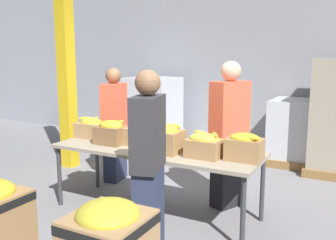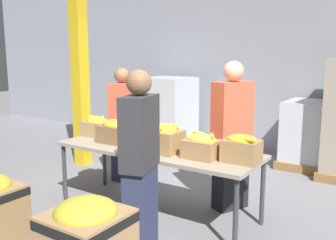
{
  "view_description": "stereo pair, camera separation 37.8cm",
  "coord_description": "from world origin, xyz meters",
  "px_view_note": "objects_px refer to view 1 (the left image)",
  "views": [
    {
      "loc": [
        2.07,
        -3.58,
        1.82
      ],
      "look_at": [
        0.14,
        0.04,
        1.11
      ],
      "focal_mm": 40.0,
      "sensor_mm": 36.0,
      "label": 1
    },
    {
      "loc": [
        2.4,
        -3.39,
        1.82
      ],
      "look_at": [
        0.14,
        0.04,
        1.11
      ],
      "focal_mm": 40.0,
      "sensor_mm": 36.0,
      "label": 2
    }
  ],
  "objects_px": {
    "banana_box_1": "(111,132)",
    "volunteer_1": "(229,136)",
    "volunteer_2": "(148,165)",
    "volunteer_0": "(114,125)",
    "banana_box_3": "(166,138)",
    "support_pillar": "(65,43)",
    "banana_box_0": "(91,128)",
    "pallet_stack_2": "(300,133)",
    "banana_box_5": "(245,146)",
    "banana_box_4": "(204,145)",
    "banana_box_2": "(141,134)",
    "sorting_table": "(156,153)",
    "pallet_stack_0": "(153,113)"
  },
  "relations": [
    {
      "from": "banana_box_4",
      "to": "pallet_stack_0",
      "type": "distance_m",
      "value": 3.64
    },
    {
      "from": "banana_box_3",
      "to": "pallet_stack_2",
      "type": "distance_m",
      "value": 3.17
    },
    {
      "from": "banana_box_3",
      "to": "banana_box_0",
      "type": "bearing_deg",
      "value": 170.78
    },
    {
      "from": "banana_box_3",
      "to": "volunteer_2",
      "type": "relative_size",
      "value": 0.21
    },
    {
      "from": "banana_box_2",
      "to": "banana_box_4",
      "type": "relative_size",
      "value": 1.0
    },
    {
      "from": "volunteer_1",
      "to": "volunteer_2",
      "type": "distance_m",
      "value": 1.42
    },
    {
      "from": "banana_box_3",
      "to": "pallet_stack_0",
      "type": "height_order",
      "value": "pallet_stack_0"
    },
    {
      "from": "pallet_stack_2",
      "to": "banana_box_1",
      "type": "bearing_deg",
      "value": -119.99
    },
    {
      "from": "banana_box_3",
      "to": "banana_box_4",
      "type": "height_order",
      "value": "banana_box_3"
    },
    {
      "from": "banana_box_0",
      "to": "banana_box_3",
      "type": "bearing_deg",
      "value": -9.22
    },
    {
      "from": "sorting_table",
      "to": "volunteer_1",
      "type": "bearing_deg",
      "value": 42.03
    },
    {
      "from": "volunteer_2",
      "to": "support_pillar",
      "type": "height_order",
      "value": "support_pillar"
    },
    {
      "from": "banana_box_4",
      "to": "support_pillar",
      "type": "relative_size",
      "value": 0.09
    },
    {
      "from": "sorting_table",
      "to": "support_pillar",
      "type": "height_order",
      "value": "support_pillar"
    },
    {
      "from": "volunteer_1",
      "to": "pallet_stack_2",
      "type": "xyz_separation_m",
      "value": [
        0.46,
        2.3,
        -0.34
      ]
    },
    {
      "from": "banana_box_0",
      "to": "pallet_stack_2",
      "type": "distance_m",
      "value": 3.55
    },
    {
      "from": "volunteer_1",
      "to": "support_pillar",
      "type": "xyz_separation_m",
      "value": [
        -2.85,
        0.36,
        1.13
      ]
    },
    {
      "from": "volunteer_0",
      "to": "support_pillar",
      "type": "bearing_deg",
      "value": -110.32
    },
    {
      "from": "banana_box_2",
      "to": "volunteer_2",
      "type": "distance_m",
      "value": 1.05
    },
    {
      "from": "banana_box_4",
      "to": "volunteer_0",
      "type": "distance_m",
      "value": 1.93
    },
    {
      "from": "banana_box_3",
      "to": "pallet_stack_2",
      "type": "bearing_deg",
      "value": 72.44
    },
    {
      "from": "banana_box_3",
      "to": "banana_box_5",
      "type": "height_order",
      "value": "banana_box_3"
    },
    {
      "from": "banana_box_5",
      "to": "banana_box_2",
      "type": "bearing_deg",
      "value": 177.75
    },
    {
      "from": "banana_box_1",
      "to": "pallet_stack_0",
      "type": "height_order",
      "value": "pallet_stack_0"
    },
    {
      "from": "banana_box_1",
      "to": "support_pillar",
      "type": "distance_m",
      "value": 2.19
    },
    {
      "from": "banana_box_0",
      "to": "pallet_stack_2",
      "type": "bearing_deg",
      "value": 52.57
    },
    {
      "from": "support_pillar",
      "to": "sorting_table",
      "type": "bearing_deg",
      "value": -23.56
    },
    {
      "from": "banana_box_2",
      "to": "banana_box_5",
      "type": "height_order",
      "value": "banana_box_5"
    },
    {
      "from": "volunteer_2",
      "to": "banana_box_3",
      "type": "bearing_deg",
      "value": 0.0
    },
    {
      "from": "banana_box_5",
      "to": "pallet_stack_2",
      "type": "bearing_deg",
      "value": 88.08
    },
    {
      "from": "volunteer_2",
      "to": "support_pillar",
      "type": "bearing_deg",
      "value": 39.73
    },
    {
      "from": "banana_box_3",
      "to": "support_pillar",
      "type": "bearing_deg",
      "value": 156.19
    },
    {
      "from": "banana_box_0",
      "to": "volunteer_1",
      "type": "height_order",
      "value": "volunteer_1"
    },
    {
      "from": "sorting_table",
      "to": "banana_box_2",
      "type": "bearing_deg",
      "value": 166.11
    },
    {
      "from": "banana_box_0",
      "to": "pallet_stack_0",
      "type": "xyz_separation_m",
      "value": [
        -0.63,
        2.64,
        -0.22
      ]
    },
    {
      "from": "banana_box_5",
      "to": "pallet_stack_0",
      "type": "bearing_deg",
      "value": 134.37
    },
    {
      "from": "banana_box_4",
      "to": "volunteer_1",
      "type": "xyz_separation_m",
      "value": [
        0.03,
        0.69,
        -0.03
      ]
    },
    {
      "from": "sorting_table",
      "to": "banana_box_0",
      "type": "bearing_deg",
      "value": 174.16
    },
    {
      "from": "volunteer_0",
      "to": "volunteer_1",
      "type": "xyz_separation_m",
      "value": [
        1.78,
        -0.14,
        0.06
      ]
    },
    {
      "from": "banana_box_2",
      "to": "banana_box_4",
      "type": "bearing_deg",
      "value": -9.46
    },
    {
      "from": "volunteer_0",
      "to": "banana_box_4",
      "type": "bearing_deg",
      "value": 55.5
    },
    {
      "from": "pallet_stack_2",
      "to": "sorting_table",
      "type": "bearing_deg",
      "value": -111.2
    },
    {
      "from": "support_pillar",
      "to": "pallet_stack_0",
      "type": "height_order",
      "value": "support_pillar"
    },
    {
      "from": "banana_box_0",
      "to": "volunteer_0",
      "type": "height_order",
      "value": "volunteer_0"
    },
    {
      "from": "banana_box_1",
      "to": "volunteer_1",
      "type": "relative_size",
      "value": 0.2
    },
    {
      "from": "banana_box_4",
      "to": "volunteer_1",
      "type": "bearing_deg",
      "value": 87.18
    },
    {
      "from": "banana_box_4",
      "to": "banana_box_3",
      "type": "bearing_deg",
      "value": -179.55
    },
    {
      "from": "banana_box_0",
      "to": "banana_box_5",
      "type": "height_order",
      "value": "banana_box_5"
    },
    {
      "from": "banana_box_4",
      "to": "volunteer_1",
      "type": "height_order",
      "value": "volunteer_1"
    },
    {
      "from": "banana_box_4",
      "to": "support_pillar",
      "type": "bearing_deg",
      "value": 159.74
    }
  ]
}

